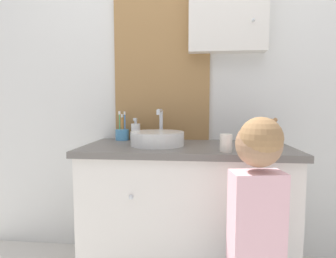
# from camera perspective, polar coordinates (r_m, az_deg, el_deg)

# --- Properties ---
(wall_back) EXTENTS (3.20, 0.18, 2.50)m
(wall_back) POSITION_cam_1_polar(r_m,az_deg,el_deg) (1.84, 4.62, 12.79)
(wall_back) COLOR silver
(wall_back) RESTS_ON ground_plane
(vanity_counter) EXTENTS (1.20, 0.56, 0.80)m
(vanity_counter) POSITION_cam_1_polar(r_m,az_deg,el_deg) (1.65, 3.89, -17.40)
(vanity_counter) COLOR silver
(vanity_counter) RESTS_ON ground_plane
(sink_basin) EXTENTS (0.32, 0.36, 0.21)m
(sink_basin) POSITION_cam_1_polar(r_m,az_deg,el_deg) (1.55, -2.27, -1.90)
(sink_basin) COLOR silver
(sink_basin) RESTS_ON vanity_counter
(toothbrush_holder) EXTENTS (0.09, 0.09, 0.20)m
(toothbrush_holder) POSITION_cam_1_polar(r_m,az_deg,el_deg) (1.80, -9.95, -1.08)
(toothbrush_holder) COLOR #4C93C6
(toothbrush_holder) RESTS_ON vanity_counter
(soap_dispenser) EXTENTS (0.06, 0.06, 0.15)m
(soap_dispenser) POSITION_cam_1_polar(r_m,az_deg,el_deg) (1.75, -7.04, -0.59)
(soap_dispenser) COLOR white
(soap_dispenser) RESTS_ON vanity_counter
(child_figure) EXTENTS (0.23, 0.49, 0.99)m
(child_figure) POSITION_cam_1_polar(r_m,az_deg,el_deg) (1.18, 18.78, -16.34)
(child_figure) COLOR slate
(child_figure) RESTS_ON ground_plane
(teddy_bear) EXTENTS (0.09, 0.08, 0.16)m
(teddy_bear) POSITION_cam_1_polar(r_m,az_deg,el_deg) (1.64, 21.40, -0.70)
(teddy_bear) COLOR #9E7047
(teddy_bear) RESTS_ON vanity_counter
(drinking_cup) EXTENTS (0.06, 0.06, 0.09)m
(drinking_cup) POSITION_cam_1_polar(r_m,az_deg,el_deg) (1.36, 12.52, -2.97)
(drinking_cup) COLOR silver
(drinking_cup) RESTS_ON vanity_counter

